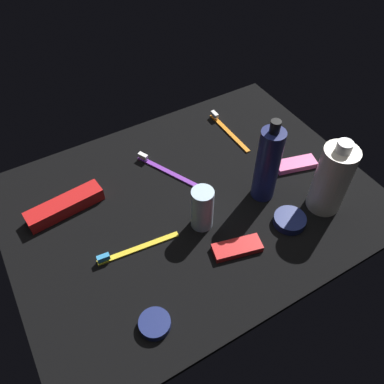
% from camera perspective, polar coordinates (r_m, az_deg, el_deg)
% --- Properties ---
extents(ground_plane, '(0.84, 0.64, 0.01)m').
position_cam_1_polar(ground_plane, '(0.92, -0.00, -1.48)').
color(ground_plane, black).
extents(lotion_bottle, '(0.05, 0.05, 0.22)m').
position_cam_1_polar(lotion_bottle, '(0.88, 10.94, 3.94)').
color(lotion_bottle, '#181E51').
rests_on(lotion_bottle, ground_plane).
extents(bodywash_bottle, '(0.08, 0.08, 0.19)m').
position_cam_1_polar(bodywash_bottle, '(0.90, 19.68, 1.79)').
color(bodywash_bottle, silver).
rests_on(bodywash_bottle, ground_plane).
extents(deodorant_stick, '(0.05, 0.05, 0.11)m').
position_cam_1_polar(deodorant_stick, '(0.84, 1.50, -2.43)').
color(deodorant_stick, silver).
rests_on(deodorant_stick, ground_plane).
extents(toothbrush_orange, '(0.01, 0.18, 0.02)m').
position_cam_1_polar(toothbrush_orange, '(1.10, 5.11, 9.06)').
color(toothbrush_orange, orange).
rests_on(toothbrush_orange, ground_plane).
extents(toothbrush_purple, '(0.09, 0.17, 0.02)m').
position_cam_1_polar(toothbrush_purple, '(0.99, -4.20, 3.44)').
color(toothbrush_purple, purple).
rests_on(toothbrush_purple, ground_plane).
extents(toothbrush_yellow, '(0.18, 0.03, 0.02)m').
position_cam_1_polar(toothbrush_yellow, '(0.84, -8.50, -8.21)').
color(toothbrush_yellow, yellow).
rests_on(toothbrush_yellow, ground_plane).
extents(toothpaste_box_red, '(0.18, 0.06, 0.03)m').
position_cam_1_polar(toothpaste_box_red, '(0.93, -17.98, -1.92)').
color(toothpaste_box_red, red).
rests_on(toothpaste_box_red, ground_plane).
extents(snack_bar_pink, '(0.11, 0.07, 0.01)m').
position_cam_1_polar(snack_bar_pink, '(1.03, 14.82, 3.93)').
color(snack_bar_pink, '#E55999').
rests_on(snack_bar_pink, ground_plane).
extents(snack_bar_red, '(0.11, 0.06, 0.01)m').
position_cam_1_polar(snack_bar_red, '(0.84, 6.57, -8.07)').
color(snack_bar_red, red).
rests_on(snack_bar_red, ground_plane).
extents(cream_tin_left, '(0.06, 0.06, 0.02)m').
position_cam_1_polar(cream_tin_left, '(0.76, -5.44, -18.52)').
color(cream_tin_left, navy).
rests_on(cream_tin_left, ground_plane).
extents(cream_tin_right, '(0.07, 0.07, 0.02)m').
position_cam_1_polar(cream_tin_right, '(0.90, 14.01, -3.99)').
color(cream_tin_right, navy).
rests_on(cream_tin_right, ground_plane).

